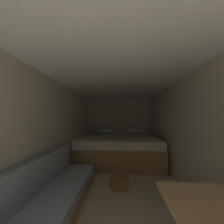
# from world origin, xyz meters

# --- Properties ---
(ground_plane) EXTENTS (7.23, 7.23, 0.00)m
(ground_plane) POSITION_xyz_m (0.00, 1.89, 0.00)
(ground_plane) COLOR beige
(wall_back) EXTENTS (2.61, 0.05, 2.12)m
(wall_back) POSITION_xyz_m (0.00, 4.53, 1.06)
(wall_back) COLOR beige
(wall_back) RESTS_ON ground
(wall_left) EXTENTS (0.05, 5.23, 2.12)m
(wall_left) POSITION_xyz_m (-1.28, 1.89, 1.06)
(wall_left) COLOR beige
(wall_left) RESTS_ON ground
(wall_right) EXTENTS (0.05, 5.23, 2.12)m
(wall_right) POSITION_xyz_m (1.28, 1.89, 1.06)
(wall_right) COLOR beige
(wall_right) RESTS_ON ground
(ceiling_slab) EXTENTS (2.61, 5.23, 0.05)m
(ceiling_slab) POSITION_xyz_m (0.00, 1.89, 2.14)
(ceiling_slab) COLOR white
(ceiling_slab) RESTS_ON wall_left
(bed) EXTENTS (2.39, 1.86, 0.95)m
(bed) POSITION_xyz_m (0.00, 3.54, 0.39)
(bed) COLOR #9E7247
(bed) RESTS_ON ground
(sofa_left) EXTENTS (0.70, 2.61, 0.77)m
(sofa_left) POSITION_xyz_m (-0.95, 1.09, 0.23)
(sofa_left) COLOR #9E7247
(sofa_left) RESTS_ON ground
(wicker_basket) EXTENTS (0.36, 0.36, 0.20)m
(wicker_basket) POSITION_xyz_m (0.03, 1.97, 0.10)
(wicker_basket) COLOR olive
(wicker_basket) RESTS_ON ground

